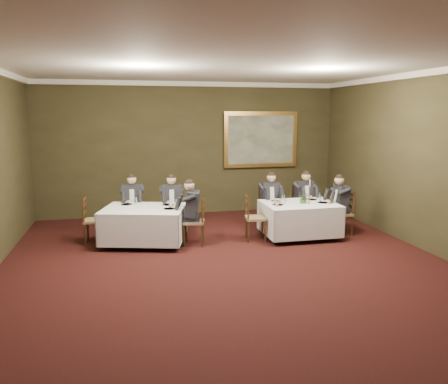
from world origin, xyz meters
name	(u,v)px	position (x,y,z in m)	size (l,w,h in m)	color
ground	(238,279)	(0.00, 0.00, 0.00)	(10.00, 10.00, 0.00)	black
ceiling	(239,58)	(0.00, 0.00, 3.50)	(8.00, 10.00, 0.10)	silver
back_wall	(191,149)	(0.00, 5.00, 1.75)	(8.00, 0.10, 3.50)	#302D18
crown_molding	(239,62)	(0.00, 0.00, 3.44)	(8.00, 10.00, 0.12)	white
table_main	(299,217)	(1.94, 2.10, 0.45)	(1.60, 1.23, 0.67)	black
table_second	(144,223)	(-1.39, 2.37, 0.45)	(1.94, 1.66, 0.67)	black
chair_main_backleft	(269,217)	(1.52, 2.92, 0.28)	(0.47, 0.46, 1.00)	olive
diner_main_backleft	(269,208)	(1.52, 2.91, 0.51)	(0.44, 0.51, 1.35)	black
chair_main_backright	(303,215)	(2.37, 2.91, 0.28)	(0.49, 0.47, 1.00)	olive
diner_main_backright	(303,206)	(2.37, 2.90, 0.51)	(0.45, 0.52, 1.35)	black
chair_main_endleft	(255,227)	(0.93, 2.11, 0.28)	(0.48, 0.50, 1.00)	olive
chair_main_endright	(341,222)	(2.94, 2.09, 0.28)	(0.45, 0.47, 1.00)	olive
diner_main_endright	(341,212)	(2.93, 2.09, 0.51)	(0.51, 0.44, 1.35)	black
chair_sec_backleft	(133,220)	(-1.60, 3.31, 0.28)	(0.47, 0.45, 1.00)	olive
diner_sec_backleft	(133,211)	(-1.60, 3.29, 0.51)	(0.44, 0.51, 1.35)	black
chair_sec_backright	(172,221)	(-0.74, 3.07, 0.28)	(0.46, 0.44, 1.00)	olive
diner_sec_backright	(172,211)	(-0.74, 3.06, 0.51)	(0.44, 0.50, 1.35)	black
chair_sec_endright	(194,231)	(-0.39, 2.09, 0.28)	(0.51, 0.53, 1.00)	olive
diner_sec_endright	(194,220)	(-0.40, 2.09, 0.51)	(0.56, 0.50, 1.35)	black
chair_sec_endleft	(95,230)	(-2.40, 2.65, 0.28)	(0.45, 0.47, 1.00)	olive
centerpiece	(304,197)	(2.01, 2.07, 0.89)	(0.23, 0.20, 0.26)	#2D5926
candlestick	(309,194)	(2.12, 2.03, 0.96)	(0.08, 0.08, 0.54)	#AB8534
place_setting_table_main	(278,199)	(1.57, 2.46, 0.80)	(0.33, 0.31, 0.14)	white
place_setting_table_second	(129,202)	(-1.68, 2.85, 0.80)	(0.33, 0.31, 0.14)	white
painting	(261,140)	(1.94, 4.94, 1.98)	(2.07, 0.09, 1.52)	tan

